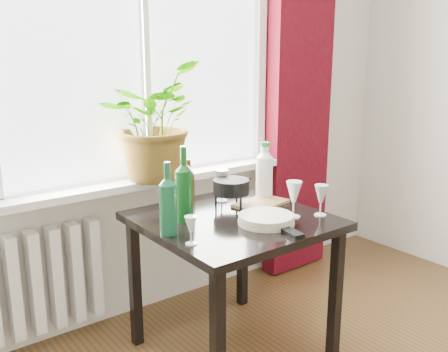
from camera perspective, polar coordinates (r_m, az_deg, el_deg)
window at (r=2.84m, az=-9.27°, el=15.24°), size 1.72×0.08×1.62m
windowsill at (r=2.87m, az=-8.00°, el=-0.38°), size 1.72×0.20×0.04m
curtain at (r=3.45m, az=8.64°, el=9.95°), size 0.50×0.12×2.56m
radiator at (r=2.78m, az=-21.86°, el=-11.51°), size 0.80×0.10×0.55m
table at (r=2.49m, az=1.01°, el=-6.71°), size 0.85×0.85×0.74m
potted_plant at (r=2.75m, az=-8.25°, el=6.25°), size 0.76×0.76×0.64m
wine_bottle_left at (r=2.20m, az=-6.43°, el=-2.50°), size 0.10×0.10×0.33m
wine_bottle_right at (r=2.36m, az=-4.60°, el=-0.85°), size 0.11×0.11×0.37m
bottle_amber at (r=2.60m, az=-4.07°, el=-0.78°), size 0.08×0.08×0.26m
cleaning_bottle at (r=2.75m, az=4.65°, el=0.76°), size 0.12×0.12×0.32m
wineglass_front_right at (r=2.46m, az=7.97°, el=-2.62°), size 0.10×0.10×0.19m
wineglass_far_right at (r=2.51m, az=11.01°, el=-2.70°), size 0.08×0.08×0.16m
wineglass_back_center at (r=2.70m, az=-0.28°, el=-1.04°), size 0.10×0.10×0.18m
wineglass_back_left at (r=2.62m, az=-4.93°, el=-1.85°), size 0.07×0.07×0.15m
wineglass_front_left at (r=2.11m, az=-3.81°, el=-6.20°), size 0.06×0.06×0.13m
plate_stack at (r=2.37m, az=4.85°, el=-4.92°), size 0.34×0.34×0.04m
fondue_pot at (r=2.60m, az=0.82°, el=-1.97°), size 0.23×0.20×0.15m
tv_remote at (r=2.27m, az=7.36°, el=-6.24°), size 0.08×0.18×0.02m
cutting_board at (r=2.66m, az=4.22°, el=-3.13°), size 0.31×0.23×0.02m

